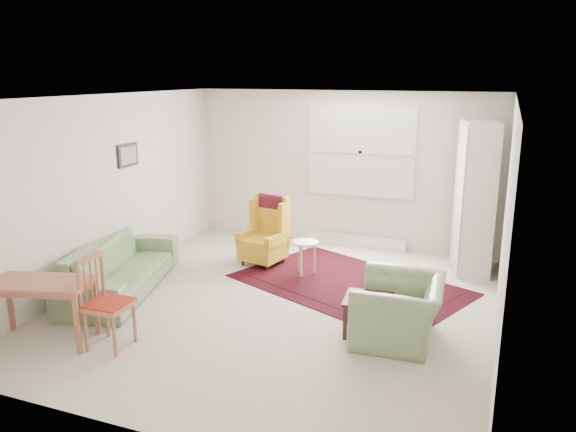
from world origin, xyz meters
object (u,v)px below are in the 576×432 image
(sofa, at_px, (120,257))
(armchair, at_px, (399,304))
(coffee_table, at_px, (368,315))
(desk, at_px, (42,311))
(cabinet, at_px, (475,198))
(stool, at_px, (305,258))
(desk_chair, at_px, (109,303))
(wingback_chair, at_px, (263,231))

(sofa, relative_size, armchair, 2.17)
(coffee_table, height_order, desk, desk)
(sofa, relative_size, coffee_table, 4.38)
(coffee_table, height_order, cabinet, cabinet)
(coffee_table, xyz_separation_m, stool, (-1.25, 1.49, 0.04))
(desk, height_order, desk_chair, desk_chair)
(armchair, bearing_deg, coffee_table, -95.05)
(armchair, relative_size, coffee_table, 2.02)
(desk_chair, bearing_deg, desk, 100.93)
(desk, bearing_deg, stool, 56.86)
(stool, bearing_deg, desk_chair, -112.97)
(stool, distance_m, desk_chair, 3.00)
(coffee_table, bearing_deg, wingback_chair, 139.45)
(sofa, height_order, desk, sofa)
(armchair, distance_m, coffee_table, 0.39)
(stool, height_order, desk, desk)
(armchair, height_order, cabinet, cabinet)
(sofa, bearing_deg, stool, -70.69)
(sofa, height_order, wingback_chair, wingback_chair)
(sofa, xyz_separation_m, coffee_table, (3.30, -0.08, -0.24))
(desk_chair, bearing_deg, wingback_chair, -9.77)
(wingback_chair, height_order, desk_chair, wingback_chair)
(desk, bearing_deg, cabinet, 44.24)
(armchair, height_order, desk_chair, desk_chair)
(cabinet, bearing_deg, sofa, -161.67)
(coffee_table, relative_size, desk_chair, 0.52)
(wingback_chair, height_order, cabinet, cabinet)
(sofa, xyz_separation_m, desk_chair, (0.88, -1.34, 0.04))
(armchair, relative_size, stool, 2.08)
(sofa, distance_m, coffee_table, 3.31)
(armchair, xyz_separation_m, cabinet, (0.57, 2.53, 0.67))
(desk, bearing_deg, wingback_chair, 69.62)
(cabinet, distance_m, desk, 5.70)
(wingback_chair, distance_m, cabinet, 3.06)
(armchair, distance_m, cabinet, 2.68)
(armchair, xyz_separation_m, stool, (-1.58, 1.50, -0.15))
(sofa, height_order, armchair, sofa)
(sofa, relative_size, wingback_chair, 2.17)
(desk_chair, bearing_deg, coffee_table, -64.02)
(stool, bearing_deg, coffee_table, -50.12)
(stool, relative_size, desk_chair, 0.51)
(sofa, distance_m, armchair, 3.63)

